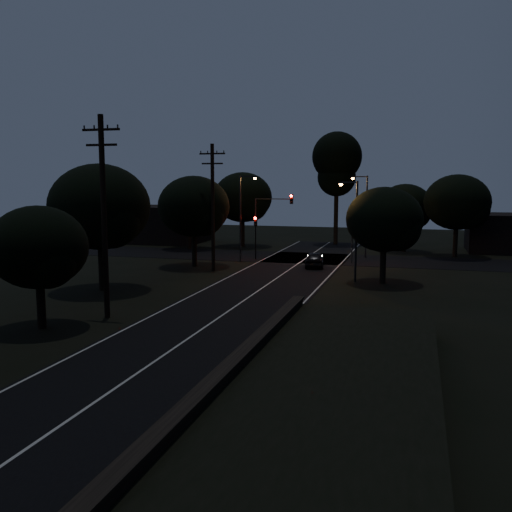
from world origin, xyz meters
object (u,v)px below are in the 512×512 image
Objects in this scene: utility_pole_far at (213,205)px; signal_right at (352,232)px; utility_pole_mid at (104,214)px; tall_pine at (337,163)px; signal_left at (256,230)px; streetlight_a at (242,212)px; signal_mast at (273,214)px; streetlight_b at (364,210)px; car at (315,259)px; streetlight_c at (354,224)px.

utility_pole_far reaches higher than signal_right.
utility_pole_mid is at bearing -90.00° from utility_pole_far.
tall_pine reaches higher than signal_left.
streetlight_a is (-0.71, -1.99, 1.80)m from signal_left.
signal_mast is at bearing 0.13° from signal_left.
signal_left is 0.51× the size of streetlight_a.
utility_pole_far is 13.53m from signal_right.
signal_mast is 0.78× the size of streetlight_b.
tall_pine is 17.36m from signal_left.
utility_pole_mid is 0.83× the size of tall_pine.
utility_pole_mid is 27.30m from signal_right.
utility_pole_mid is at bearing -91.73° from streetlight_a.
utility_pole_far is 2.65× the size of car.
streetlight_a is 12.19m from streetlight_b.
tall_pine is (7.00, 40.00, 3.77)m from utility_pole_mid.
streetlight_b is at bearing -68.62° from tall_pine.
streetlight_c is (11.83, 15.00, -1.39)m from utility_pole_mid.
utility_pole_mid is 1.76× the size of signal_mast.
signal_right is at bearing 11.34° from streetlight_a.
streetlight_b is (0.71, 4.01, 1.80)m from signal_right.
streetlight_c is (1.23, -9.99, 1.51)m from signal_right.
signal_left is 1.04× the size of car.
utility_pole_mid is at bearing -128.26° from streetlight_c.
car is at bearing -87.61° from tall_pine.
streetlight_b is at bearing 80.00° from signal_right.
utility_pole_far is 1.31× the size of streetlight_a.
streetlight_a is 8.25m from car.
signal_right is 4.45m from streetlight_b.
streetlight_b reaches higher than signal_mast.
signal_right is 0.51× the size of streetlight_b.
signal_right is at bearing -137.40° from car.
streetlight_a is 13.72m from streetlight_c.
streetlight_b is 1.07× the size of streetlight_c.
utility_pole_far is 1.31× the size of streetlight_b.
tall_pine reaches higher than signal_right.
utility_pole_far is 6.10m from streetlight_a.
streetlight_a reaches higher than signal_right.
signal_left is 10.84m from streetlight_b.
utility_pole_far reaches higher than streetlight_c.
streetlight_b is (8.22, 4.01, 0.30)m from signal_mast.
utility_pole_mid is at bearing 61.73° from car.
tall_pine is 3.22× the size of signal_right.
utility_pole_far is 0.80× the size of tall_pine.
streetlight_c is (0.52, -14.00, -0.29)m from streetlight_b.
signal_left is 2.26m from signal_mast.
utility_pole_mid reaches higher than streetlight_b.
tall_pine reaches higher than signal_mast.
utility_pole_far is 2.56× the size of signal_left.
streetlight_a is (-6.31, -17.00, -4.87)m from tall_pine.
streetlight_b is at bearing -123.62° from car.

